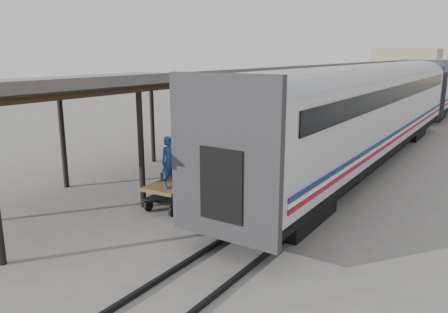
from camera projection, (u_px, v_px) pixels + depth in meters
ground at (210, 198)px, 15.80m from camera, size 160.00×160.00×0.00m
train at (445, 80)px, 40.89m from camera, size 3.45×76.01×4.01m
canopy at (343, 67)px, 36.18m from camera, size 4.90×64.30×4.15m
rails at (443, 108)px, 41.66m from camera, size 1.54×150.00×0.12m
building_left at (406, 64)px, 87.03m from camera, size 12.00×8.00×6.00m
baggage_cart at (177, 187)px, 14.87m from camera, size 1.40×2.47×0.86m
suitcase_stack at (181, 173)px, 15.12m from camera, size 1.26×1.15×0.58m
luggage_tug at (330, 120)px, 30.23m from camera, size 1.11×1.57×1.28m
porter at (170, 162)px, 13.97m from camera, size 0.60×0.72×1.68m
pedestrian at (294, 119)px, 28.25m from camera, size 1.17×0.58×1.93m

